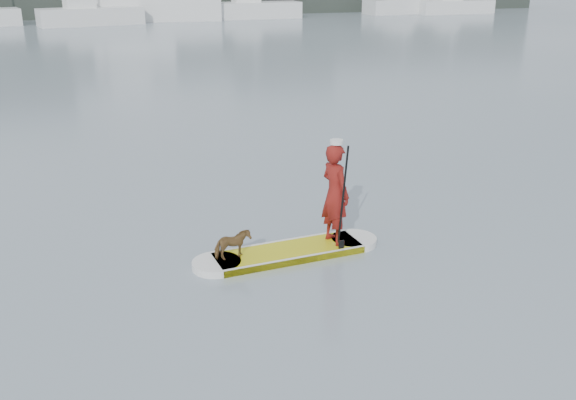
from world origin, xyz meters
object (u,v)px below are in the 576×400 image
object	(u,v)px
paddleboard	(288,252)
sailboat_e	(254,9)
sailboat_g	(454,6)
sailboat_d	(90,14)
paddler	(335,194)
sailboat_f	(406,4)
dog	(233,245)

from	to	relation	value
paddleboard	sailboat_e	world-z (taller)	sailboat_e
sailboat_g	sailboat_d	bearing A→B (deg)	-175.30
paddler	sailboat_d	world-z (taller)	sailboat_d
sailboat_d	paddleboard	bearing A→B (deg)	-99.48
sailboat_e	sailboat_g	world-z (taller)	sailboat_g
paddleboard	sailboat_e	size ratio (longest dim) A/B	0.29
paddleboard	sailboat_e	bearing A→B (deg)	71.18
sailboat_e	sailboat_g	distance (m)	19.87
sailboat_g	sailboat_f	bearing A→B (deg)	162.05
paddleboard	sailboat_f	bearing A→B (deg)	55.96
sailboat_d	sailboat_e	bearing A→B (deg)	-2.12
paddleboard	sailboat_g	xyz separation A→B (m)	(32.58, 46.77, 0.69)
paddler	sailboat_f	bearing A→B (deg)	-43.71
sailboat_e	sailboat_d	bearing A→B (deg)	-171.44
sailboat_e	sailboat_g	bearing A→B (deg)	-2.46
paddleboard	sailboat_d	world-z (taller)	sailboat_d
sailboat_f	dog	bearing A→B (deg)	-127.08
sailboat_e	sailboat_f	distance (m)	15.49
sailboat_g	paddler	bearing A→B (deg)	-122.06
sailboat_f	paddler	bearing A→B (deg)	-125.53
paddleboard	sailboat_e	distance (m)	49.15
sailboat_e	sailboat_g	xyz separation A→B (m)	(19.85, -0.69, -0.07)
sailboat_e	sailboat_f	xyz separation A→B (m)	(15.46, 0.91, 0.03)
sailboat_e	sailboat_f	world-z (taller)	sailboat_f
sailboat_f	sailboat_g	world-z (taller)	sailboat_f
sailboat_d	sailboat_f	world-z (taller)	sailboat_f
sailboat_d	paddler	bearing A→B (deg)	-98.39
dog	sailboat_e	xyz separation A→B (m)	(13.69, 47.53, 0.46)
paddler	sailboat_g	distance (m)	56.47
dog	sailboat_g	world-z (taller)	sailboat_g
paddleboard	dog	xyz separation A→B (m)	(-0.97, -0.06, 0.30)
paddler	sailboat_e	bearing A→B (deg)	-28.27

